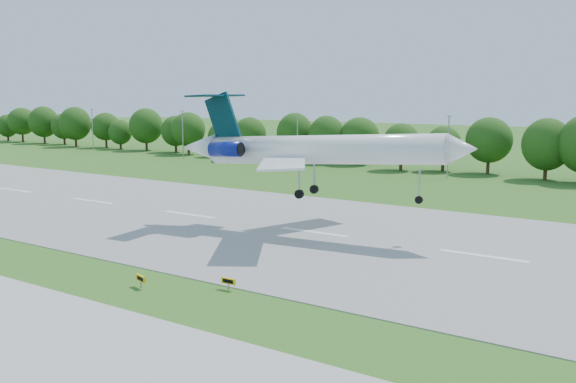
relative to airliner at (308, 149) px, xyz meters
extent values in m
plane|color=#255516|center=(-19.14, -24.75, -9.99)|extent=(600.00, 600.00, 0.00)
cube|color=gray|center=(-19.14, 0.25, -9.95)|extent=(400.00, 45.00, 0.08)
cylinder|color=#382314|center=(-159.14, 67.25, -8.19)|extent=(0.70, 0.70, 3.60)
sphere|color=#1B4010|center=(-159.14, 67.25, -3.79)|extent=(8.40, 8.40, 8.40)
cylinder|color=#382314|center=(-119.14, 67.25, -8.19)|extent=(0.70, 0.70, 3.60)
sphere|color=#1B4010|center=(-119.14, 67.25, -3.79)|extent=(8.40, 8.40, 8.40)
cylinder|color=#382314|center=(-79.14, 67.25, -8.19)|extent=(0.70, 0.70, 3.60)
sphere|color=#1B4010|center=(-79.14, 67.25, -3.79)|extent=(8.40, 8.40, 8.40)
cylinder|color=#382314|center=(-39.14, 67.25, -8.19)|extent=(0.70, 0.70, 3.60)
sphere|color=#1B4010|center=(-39.14, 67.25, -3.79)|extent=(8.40, 8.40, 8.40)
cylinder|color=#382314|center=(0.86, 67.25, -8.19)|extent=(0.70, 0.70, 3.60)
sphere|color=#1B4010|center=(0.86, 67.25, -3.79)|extent=(8.40, 8.40, 8.40)
cylinder|color=gray|center=(-109.14, 57.25, -3.99)|extent=(0.24, 0.24, 12.00)
cube|color=gray|center=(-109.14, 57.25, 2.11)|extent=(0.90, 0.25, 0.18)
cylinder|color=gray|center=(-74.14, 57.25, -3.99)|extent=(0.24, 0.24, 12.00)
cube|color=gray|center=(-74.14, 57.25, 2.11)|extent=(0.90, 0.25, 0.18)
cylinder|color=gray|center=(-39.14, 57.25, -3.99)|extent=(0.24, 0.24, 12.00)
cube|color=gray|center=(-39.14, 57.25, 2.11)|extent=(0.90, 0.25, 0.18)
cylinder|color=gray|center=(-4.14, 57.25, -3.99)|extent=(0.24, 0.24, 12.00)
cube|color=gray|center=(-4.14, 57.25, 2.11)|extent=(0.90, 0.25, 0.18)
cylinder|color=white|center=(1.79, 0.25, -0.06)|extent=(28.99, 7.23, 4.55)
cone|color=white|center=(17.52, 2.40, 0.60)|extent=(3.62, 3.75, 3.47)
cone|color=white|center=(-14.69, -2.02, -0.38)|extent=(5.14, 3.96, 3.54)
cube|color=white|center=(1.00, -6.62, -1.09)|extent=(10.76, 13.04, 0.44)
cube|color=white|center=(-0.82, 6.64, -1.09)|extent=(8.25, 13.29, 0.44)
cube|color=#042933|center=(-11.47, -1.57, 3.34)|extent=(5.07, 1.16, 6.51)
cube|color=#042933|center=(-12.41, -1.70, 6.07)|extent=(4.27, 9.42, 0.34)
cylinder|color=navy|center=(-9.23, -3.78, -0.26)|extent=(4.30, 2.36, 1.98)
cylinder|color=navy|center=(-9.91, 1.15, -0.26)|extent=(4.30, 2.36, 1.98)
cylinder|color=gray|center=(13.16, 1.81, -3.41)|extent=(0.19, 0.19, 3.35)
cylinder|color=black|center=(13.16, 1.81, -5.08)|extent=(0.89, 0.40, 0.86)
cylinder|color=gray|center=(0.19, -2.10, -3.41)|extent=(0.23, 0.23, 3.35)
cylinder|color=black|center=(0.19, -2.10, -5.08)|extent=(1.10, 0.57, 1.05)
cylinder|color=gray|center=(-0.39, 2.07, -3.41)|extent=(0.23, 0.23, 3.35)
cylinder|color=black|center=(-0.39, 2.07, -5.08)|extent=(1.10, 0.57, 1.05)
cube|color=gray|center=(0.17, -26.52, -9.65)|extent=(0.12, 0.12, 0.68)
cube|color=yellow|center=(0.17, -26.52, -9.16)|extent=(1.53, 0.63, 0.53)
cube|color=black|center=(0.14, -26.63, -9.16)|extent=(1.11, 0.37, 0.34)
cube|color=gray|center=(6.68, -22.81, -9.67)|extent=(0.09, 0.09, 0.63)
cube|color=yellow|center=(6.68, -22.81, -9.22)|extent=(1.44, 0.19, 0.50)
cube|color=black|center=(6.69, -22.91, -9.22)|extent=(1.08, 0.04, 0.32)
imported|color=white|center=(-49.83, 59.90, -9.42)|extent=(3.60, 1.95, 1.12)
imported|color=white|center=(-60.87, 54.51, -9.39)|extent=(3.77, 2.63, 1.19)
camera|label=1|loc=(39.96, -62.90, 6.21)|focal=40.00mm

